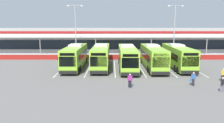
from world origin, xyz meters
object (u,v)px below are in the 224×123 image
Objects in this scene: pedestrian_in_dark_coat at (130,80)px; pedestrian_near_bin at (223,75)px; coach_bus_right_centre at (153,57)px; lamp_post_centre at (175,28)px; pedestrian_with_handbag at (193,79)px; coach_bus_left_centre at (101,57)px; pedestrian_approaching_bus at (223,84)px; coach_bus_leftmost at (75,57)px; lamp_post_west at (76,28)px; coach_bus_centre at (128,58)px; coach_bus_rightmost at (178,57)px.

pedestrian_in_dark_coat is 12.17m from pedestrian_near_bin.
coach_bus_right_centre is 7.51× the size of pedestrian_in_dark_coat.
pedestrian_with_handbag is at bearing -99.62° from lamp_post_centre.
pedestrian_approaching_bus is (13.48, -13.04, -0.91)m from coach_bus_left_centre.
coach_bus_left_centre and coach_bus_right_centre have the same top height.
coach_bus_leftmost is 13.95m from pedestrian_in_dark_coat.
coach_bus_right_centre reaches higher than pedestrian_approaching_bus.
coach_bus_leftmost is 1.11× the size of lamp_post_west.
coach_bus_left_centre is 7.51× the size of pedestrian_in_dark_coat.
coach_bus_centre reaches higher than pedestrian_with_handbag.
coach_bus_leftmost reaches higher than pedestrian_approaching_bus.
pedestrian_near_bin is 0.15× the size of lamp_post_centre.
pedestrian_approaching_bus is (5.05, -12.47, -0.91)m from coach_bus_right_centre.
lamp_post_west is at bearing 119.50° from coach_bus_left_centre.
pedestrian_with_handbag is at bearing 132.80° from pedestrian_approaching_bus.
lamp_post_centre is at bearing 63.19° from pedestrian_in_dark_coat.
pedestrian_in_dark_coat and pedestrian_approaching_bus have the same top height.
coach_bus_leftmost is 18.82m from pedestrian_with_handbag.
coach_bus_leftmost is at bearing 125.46° from pedestrian_in_dark_coat.
coach_bus_left_centre is 7.51× the size of pedestrian_near_bin.
pedestrian_approaching_bus is at bearing -47.20° from pedestrian_with_handbag.
lamp_post_centre is at bearing 80.38° from pedestrian_with_handbag.
coach_bus_leftmost is at bearing -151.34° from lamp_post_centre.
coach_bus_rightmost is 9.33m from pedestrian_near_bin.
pedestrian_in_dark_coat is at bearing -112.96° from coach_bus_right_centre.
coach_bus_left_centre is 12.61m from coach_bus_rightmost.
lamp_post_centre reaches higher than coach_bus_right_centre.
pedestrian_approaching_bus is 0.15× the size of lamp_post_centre.
coach_bus_rightmost reaches higher than pedestrian_approaching_bus.
pedestrian_near_bin is (19.96, -8.69, -0.91)m from coach_bus_leftmost.
coach_bus_leftmost is 1.00× the size of coach_bus_rightmost.
coach_bus_leftmost and coach_bus_centre have the same top height.
coach_bus_leftmost is 21.99m from pedestrian_approaching_bus.
lamp_post_centre is (11.00, 21.77, 5.42)m from pedestrian_in_dark_coat.
pedestrian_with_handbag is 4.85m from pedestrian_near_bin.
coach_bus_centre is (8.51, -1.00, 0.00)m from coach_bus_leftmost.
lamp_post_centre is (10.57, 11.43, 4.50)m from coach_bus_centre.
pedestrian_approaching_bus is at bearing -86.17° from coach_bus_rightmost.
pedestrian_in_dark_coat is 24.99m from lamp_post_centre.
pedestrian_near_bin is at bearing -41.33° from lamp_post_west.
coach_bus_left_centre is 1.11× the size of lamp_post_centre.
coach_bus_rightmost reaches higher than pedestrian_in_dark_coat.
pedestrian_near_bin is at bearing -29.05° from coach_bus_left_centre.
coach_bus_left_centre is 1.00× the size of coach_bus_centre.
pedestrian_near_bin and pedestrian_approaching_bus have the same top height.
coach_bus_right_centre is at bearing -3.86° from coach_bus_left_centre.
coach_bus_centre is at bearing -6.73° from coach_bus_leftmost.
lamp_post_centre is (19.08, 10.43, 4.50)m from coach_bus_leftmost.
pedestrian_approaching_bus is (17.71, -13.00, -0.91)m from coach_bus_leftmost.
coach_bus_leftmost reaches higher than pedestrian_with_handbag.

